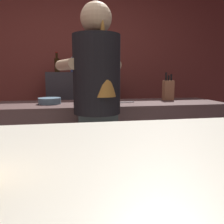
{
  "coord_description": "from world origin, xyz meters",
  "views": [
    {
      "loc": [
        -0.02,
        -1.35,
        1.16
      ],
      "look_at": [
        0.09,
        -0.75,
        1.06
      ],
      "focal_mm": 36.73,
      "sensor_mm": 36.0,
      "label": 1
    }
  ],
  "objects_px": {
    "bartender": "(97,103)",
    "bottle_olive_oil": "(75,66)",
    "bottle_hot_sauce": "(84,65)",
    "bottle_vinegar": "(72,66)",
    "mixing_bowl": "(50,101)",
    "bottle_soy": "(57,64)",
    "chefs_knife": "(122,102)",
    "knife_block": "(168,90)"
  },
  "relations": [
    {
      "from": "bartender",
      "to": "bottle_olive_oil",
      "type": "bearing_deg",
      "value": -14.99
    },
    {
      "from": "bottle_hot_sauce",
      "to": "bottle_vinegar",
      "type": "height_order",
      "value": "bottle_hot_sauce"
    },
    {
      "from": "mixing_bowl",
      "to": "bottle_hot_sauce",
      "type": "xyz_separation_m",
      "value": [
        0.38,
        1.22,
        0.36
      ]
    },
    {
      "from": "bartender",
      "to": "bottle_soy",
      "type": "height_order",
      "value": "bartender"
    },
    {
      "from": "mixing_bowl",
      "to": "bottle_vinegar",
      "type": "distance_m",
      "value": 1.21
    },
    {
      "from": "mixing_bowl",
      "to": "chefs_knife",
      "type": "xyz_separation_m",
      "value": [
        0.66,
        -0.04,
        -0.02
      ]
    },
    {
      "from": "mixing_bowl",
      "to": "bottle_hot_sauce",
      "type": "distance_m",
      "value": 1.33
    },
    {
      "from": "bartender",
      "to": "bottle_olive_oil",
      "type": "height_order",
      "value": "bartender"
    },
    {
      "from": "bottle_hot_sauce",
      "to": "bottle_soy",
      "type": "xyz_separation_m",
      "value": [
        -0.37,
        -0.07,
        0.01
      ]
    },
    {
      "from": "bottle_vinegar",
      "to": "bottle_soy",
      "type": "xyz_separation_m",
      "value": [
        -0.21,
        0.01,
        0.02
      ]
    },
    {
      "from": "knife_block",
      "to": "bottle_vinegar",
      "type": "bearing_deg",
      "value": 133.32
    },
    {
      "from": "mixing_bowl",
      "to": "bottle_hot_sauce",
      "type": "relative_size",
      "value": 0.79
    },
    {
      "from": "mixing_bowl",
      "to": "bottle_soy",
      "type": "xyz_separation_m",
      "value": [
        0.01,
        1.15,
        0.37
      ]
    },
    {
      "from": "bottle_vinegar",
      "to": "bottle_olive_oil",
      "type": "bearing_deg",
      "value": 72.85
    },
    {
      "from": "knife_block",
      "to": "mixing_bowl",
      "type": "distance_m",
      "value": 1.19
    },
    {
      "from": "bottle_olive_oil",
      "to": "bottle_soy",
      "type": "bearing_deg",
      "value": -154.88
    },
    {
      "from": "chefs_knife",
      "to": "bottle_soy",
      "type": "height_order",
      "value": "bottle_soy"
    },
    {
      "from": "bottle_vinegar",
      "to": "bottle_olive_oil",
      "type": "xyz_separation_m",
      "value": [
        0.04,
        0.13,
        0.01
      ]
    },
    {
      "from": "bottle_vinegar",
      "to": "bottle_soy",
      "type": "relative_size",
      "value": 0.77
    },
    {
      "from": "bottle_hot_sauce",
      "to": "bottle_olive_oil",
      "type": "distance_m",
      "value": 0.13
    },
    {
      "from": "chefs_knife",
      "to": "bottle_hot_sauce",
      "type": "height_order",
      "value": "bottle_hot_sauce"
    },
    {
      "from": "knife_block",
      "to": "mixing_bowl",
      "type": "height_order",
      "value": "knife_block"
    },
    {
      "from": "bottle_vinegar",
      "to": "bottle_olive_oil",
      "type": "distance_m",
      "value": 0.13
    },
    {
      "from": "mixing_bowl",
      "to": "bottle_vinegar",
      "type": "bearing_deg",
      "value": 79.11
    },
    {
      "from": "mixing_bowl",
      "to": "bottle_soy",
      "type": "bearing_deg",
      "value": 89.38
    },
    {
      "from": "bottle_olive_oil",
      "to": "bottle_soy",
      "type": "distance_m",
      "value": 0.27
    },
    {
      "from": "mixing_bowl",
      "to": "chefs_knife",
      "type": "height_order",
      "value": "mixing_bowl"
    },
    {
      "from": "bartender",
      "to": "bottle_hot_sauce",
      "type": "relative_size",
      "value": 6.59
    },
    {
      "from": "bottle_vinegar",
      "to": "bottle_olive_oil",
      "type": "relative_size",
      "value": 0.91
    },
    {
      "from": "knife_block",
      "to": "bottle_olive_oil",
      "type": "xyz_separation_m",
      "value": [
        -0.92,
        1.14,
        0.28
      ]
    },
    {
      "from": "mixing_bowl",
      "to": "bottle_vinegar",
      "type": "relative_size",
      "value": 0.97
    },
    {
      "from": "knife_block",
      "to": "bottle_hot_sauce",
      "type": "relative_size",
      "value": 1.12
    },
    {
      "from": "bottle_hot_sauce",
      "to": "bottle_soy",
      "type": "height_order",
      "value": "bottle_soy"
    },
    {
      "from": "mixing_bowl",
      "to": "chefs_knife",
      "type": "distance_m",
      "value": 0.66
    },
    {
      "from": "bartender",
      "to": "bottle_hot_sauce",
      "type": "distance_m",
      "value": 1.7
    },
    {
      "from": "mixing_bowl",
      "to": "bottle_olive_oil",
      "type": "distance_m",
      "value": 1.34
    },
    {
      "from": "bottle_hot_sauce",
      "to": "bottle_soy",
      "type": "relative_size",
      "value": 0.94
    },
    {
      "from": "knife_block",
      "to": "bottle_soy",
      "type": "relative_size",
      "value": 1.05
    },
    {
      "from": "mixing_bowl",
      "to": "bottle_soy",
      "type": "distance_m",
      "value": 1.21
    },
    {
      "from": "bartender",
      "to": "knife_block",
      "type": "height_order",
      "value": "bartender"
    },
    {
      "from": "knife_block",
      "to": "bottle_vinegar",
      "type": "xyz_separation_m",
      "value": [
        -0.96,
        1.01,
        0.27
      ]
    },
    {
      "from": "chefs_knife",
      "to": "bottle_olive_oil",
      "type": "bearing_deg",
      "value": 92.33
    }
  ]
}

